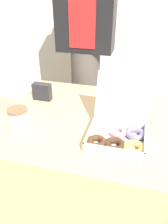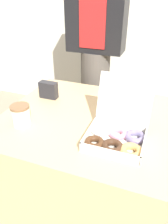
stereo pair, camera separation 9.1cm
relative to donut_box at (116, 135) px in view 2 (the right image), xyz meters
The scene contains 6 objects.
ground_plane 0.79m from the donut_box, 141.54° to the left, with size 14.00×14.00×0.00m, color gray.
table 0.47m from the donut_box, 141.54° to the left, with size 0.99×0.89×0.70m.
donut_box is the anchor object (origin of this frame).
coffee_cup 0.52m from the donut_box, behind, with size 0.10×0.10×0.12m.
napkin_holder 0.62m from the donut_box, 150.21° to the left, with size 0.12×0.05×0.11m.
person_customer 0.94m from the donut_box, 114.44° to the left, with size 0.44×0.24×1.71m.
Camera 2 is at (0.36, -1.03, 1.38)m, focal length 35.00 mm.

